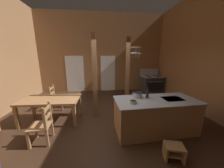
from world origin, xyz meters
TOP-DOWN VIEW (x-y plane):
  - ground_plane at (0.00, 0.00)m, footprint 7.72×7.86m
  - wall_back at (0.00, 3.60)m, footprint 7.72×0.14m
  - wall_right at (3.53, 0.00)m, footprint 0.14×7.86m
  - glazed_door_back_left at (-1.56, 3.53)m, footprint 1.00×0.01m
  - glazed_panel_back_right at (0.35, 3.53)m, footprint 0.84×0.01m
  - kitchen_island at (1.36, -0.56)m, footprint 2.21×1.08m
  - stove_range at (2.80, 2.89)m, footprint 1.22×0.92m
  - support_post_with_pot_rack at (0.97, 1.03)m, footprint 0.58×0.25m
  - support_post_center at (-0.28, 0.45)m, footprint 0.14×0.14m
  - step_stool at (1.33, -1.50)m, footprint 0.42×0.36m
  - dining_table at (-1.64, 0.23)m, footprint 1.73×0.95m
  - ladderback_chair_near_window at (-1.81, 1.11)m, footprint 0.45×0.45m
  - ladderback_chair_by_post at (-1.47, -0.75)m, footprint 0.48×0.48m
  - stockpot_on_counter at (0.91, -0.36)m, footprint 0.31×0.24m
  - mixing_bowl_on_counter at (0.68, -0.75)m, footprint 0.18×0.18m
  - bottle_tall_on_counter at (1.16, -0.43)m, footprint 0.07×0.07m

SIDE VIEW (x-z plane):
  - ground_plane at x=0.00m, z-range -0.10..0.00m
  - step_stool at x=1.33m, z-range 0.03..0.33m
  - kitchen_island at x=1.36m, z-range 0.00..0.90m
  - ladderback_chair_near_window at x=-1.81m, z-range -0.02..0.93m
  - ladderback_chair_by_post at x=-1.47m, z-range -0.02..0.93m
  - stove_range at x=2.80m, z-range -0.18..1.14m
  - dining_table at x=-1.64m, z-range 0.28..1.02m
  - mixing_bowl_on_counter at x=0.68m, z-range 0.90..0.97m
  - stockpot_on_counter at x=0.91m, z-range 0.90..1.06m
  - bottle_tall_on_counter at x=1.16m, z-range 0.87..1.17m
  - glazed_door_back_left at x=-1.56m, z-range 0.00..2.05m
  - glazed_panel_back_right at x=0.35m, z-range 0.00..2.05m
  - support_post_center at x=-0.28m, z-range 0.00..2.70m
  - support_post_with_pot_rack at x=0.97m, z-range 0.11..2.81m
  - wall_back at x=0.00m, z-range 0.00..4.35m
  - wall_right at x=3.53m, z-range 0.00..4.35m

